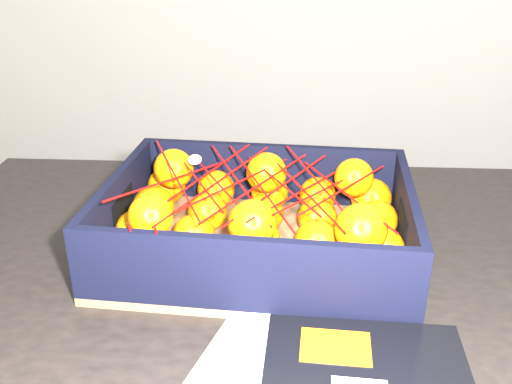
# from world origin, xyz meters

# --- Properties ---
(table) EXTENTS (1.25, 0.88, 0.75)m
(table) POSITION_xyz_m (-0.10, 0.32, 0.65)
(table) COLOR black
(table) RESTS_ON ground
(produce_crate) EXTENTS (0.42, 0.31, 0.11)m
(produce_crate) POSITION_xyz_m (-0.18, 0.38, 0.78)
(produce_crate) COLOR #926843
(produce_crate) RESTS_ON table
(clementine_heap) EXTENTS (0.40, 0.29, 0.11)m
(clementine_heap) POSITION_xyz_m (-0.18, 0.37, 0.80)
(clementine_heap) COLOR orange
(clementine_heap) RESTS_ON produce_crate
(mesh_net) EXTENTS (0.35, 0.28, 0.09)m
(mesh_net) POSITION_xyz_m (-0.18, 0.37, 0.86)
(mesh_net) COLOR #C30807
(mesh_net) RESTS_ON clementine_heap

